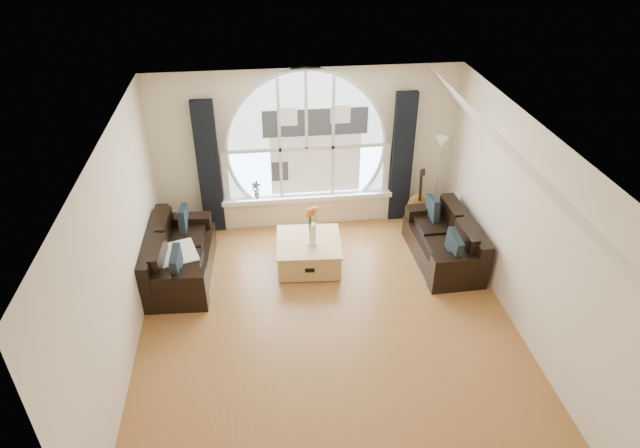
{
  "coord_description": "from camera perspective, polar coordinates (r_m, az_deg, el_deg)",
  "views": [
    {
      "loc": [
        -0.79,
        -5.5,
        5.09
      ],
      "look_at": [
        0.0,
        0.9,
        1.05
      ],
      "focal_mm": 30.77,
      "sensor_mm": 36.0,
      "label": 1
    }
  ],
  "objects": [
    {
      "name": "wall_front",
      "position": [
        4.71,
        5.81,
        -20.73
      ],
      "size": [
        5.0,
        0.01,
        2.7
      ],
      "primitive_type": "cube",
      "color": "beige",
      "rests_on": "ground"
    },
    {
      "name": "ground",
      "position": [
        7.54,
        0.85,
        -10.43
      ],
      "size": [
        5.0,
        5.5,
        0.01
      ],
      "primitive_type": "cube",
      "color": "brown",
      "rests_on": "ground"
    },
    {
      "name": "curtain_left",
      "position": [
        9.07,
        -11.49,
        5.64
      ],
      "size": [
        0.35,
        0.12,
        2.3
      ],
      "primitive_type": "cube",
      "color": "black",
      "rests_on": "ground"
    },
    {
      "name": "guitar",
      "position": [
        9.59,
        10.24,
        3.12
      ],
      "size": [
        0.38,
        0.28,
        1.06
      ],
      "primitive_type": "cube",
      "rotation": [
        0.0,
        0.0,
        -0.1
      ],
      "color": "olive",
      "rests_on": "ground"
    },
    {
      "name": "sofa_right",
      "position": [
        8.7,
        12.78,
        -1.47
      ],
      "size": [
        0.87,
        1.67,
        0.73
      ],
      "primitive_type": "cube",
      "rotation": [
        0.0,
        0.0,
        0.03
      ],
      "color": "black",
      "rests_on": "ground"
    },
    {
      "name": "wall_left",
      "position": [
        6.87,
        -20.22,
        -3.18
      ],
      "size": [
        0.01,
        5.5,
        2.7
      ],
      "primitive_type": "cube",
      "color": "beige",
      "rests_on": "ground"
    },
    {
      "name": "potted_plant",
      "position": [
        9.26,
        -6.65,
        3.53
      ],
      "size": [
        0.18,
        0.14,
        0.3
      ],
      "primitive_type": "imported",
      "rotation": [
        0.0,
        0.0,
        -0.21
      ],
      "color": "#1E6023",
      "rests_on": "window_sill"
    },
    {
      "name": "window_frame",
      "position": [
        8.93,
        -1.42,
        9.21
      ],
      "size": [
        2.76,
        0.08,
        2.15
      ],
      "primitive_type": "cube",
      "color": "white",
      "rests_on": "wall_back"
    },
    {
      "name": "ceiling",
      "position": [
        6.05,
        1.05,
        8.79
      ],
      "size": [
        5.0,
        5.5,
        0.01
      ],
      "primitive_type": "cube",
      "color": "silver",
      "rests_on": "ground"
    },
    {
      "name": "attic_slope",
      "position": [
        6.84,
        19.73,
        6.47
      ],
      "size": [
        0.92,
        5.5,
        0.72
      ],
      "primitive_type": "cube",
      "color": "silver",
      "rests_on": "ground"
    },
    {
      "name": "wall_right",
      "position": [
        7.42,
        20.43,
        -0.44
      ],
      "size": [
        0.01,
        5.5,
        2.7
      ],
      "primitive_type": "cube",
      "color": "beige",
      "rests_on": "ground"
    },
    {
      "name": "neighbor_house",
      "position": [
        9.01,
        -0.46,
        8.56
      ],
      "size": [
        1.7,
        0.02,
        1.5
      ],
      "primitive_type": "cube",
      "color": "silver",
      "rests_on": "wall_back"
    },
    {
      "name": "curtain_right",
      "position": [
        9.35,
        8.53,
        6.75
      ],
      "size": [
        0.35,
        0.12,
        2.3
      ],
      "primitive_type": "cube",
      "color": "black",
      "rests_on": "ground"
    },
    {
      "name": "sofa_left",
      "position": [
        8.41,
        -14.44,
        -3.02
      ],
      "size": [
        0.97,
        1.8,
        0.78
      ],
      "primitive_type": "cube",
      "rotation": [
        0.0,
        0.0,
        -0.05
      ],
      "color": "black",
      "rests_on": "ground"
    },
    {
      "name": "floor_lamp",
      "position": [
        9.47,
        12.03,
        4.35
      ],
      "size": [
        0.24,
        0.24,
        1.6
      ],
      "primitive_type": "cube",
      "color": "#B2B2B2",
      "rests_on": "ground"
    },
    {
      "name": "coffee_chest",
      "position": [
        8.47,
        -1.19,
        -2.91
      ],
      "size": [
        1.04,
        1.04,
        0.48
      ],
      "primitive_type": "cube",
      "rotation": [
        0.0,
        0.0,
        -0.07
      ],
      "color": "tan",
      "rests_on": "ground"
    },
    {
      "name": "throw_blanket",
      "position": [
        8.21,
        -14.67,
        -3.16
      ],
      "size": [
        0.69,
        0.69,
        0.1
      ],
      "primitive_type": "cube",
      "rotation": [
        0.0,
        0.0,
        0.31
      ],
      "color": "silver",
      "rests_on": "sofa_left"
    },
    {
      "name": "window_sill",
      "position": [
        9.38,
        -1.31,
        2.83
      ],
      "size": [
        2.9,
        0.22,
        0.08
      ],
      "primitive_type": "cube",
      "color": "white",
      "rests_on": "wall_back"
    },
    {
      "name": "wall_back",
      "position": [
        9.1,
        -1.44,
        7.76
      ],
      "size": [
        5.0,
        0.01,
        2.7
      ],
      "primitive_type": "cube",
      "color": "beige",
      "rests_on": "ground"
    },
    {
      "name": "arched_window",
      "position": [
        8.96,
        -1.44,
        9.29
      ],
      "size": [
        2.6,
        0.06,
        2.15
      ],
      "primitive_type": "cube",
      "color": "silver",
      "rests_on": "wall_back"
    },
    {
      "name": "vase_flowers",
      "position": [
        8.08,
        -0.81,
        0.22
      ],
      "size": [
        0.24,
        0.24,
        0.7
      ],
      "primitive_type": "cube",
      "color": "white",
      "rests_on": "coffee_chest"
    }
  ]
}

